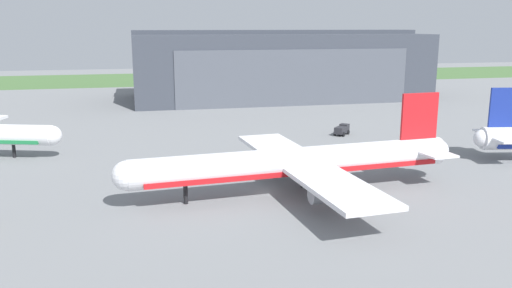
# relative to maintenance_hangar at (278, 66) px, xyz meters

# --- Properties ---
(ground_plane) EXTENTS (440.00, 440.00, 0.00)m
(ground_plane) POSITION_rel_maintenance_hangar_xyz_m (-27.09, -93.06, -9.91)
(ground_plane) COLOR slate
(grass_field_strip) EXTENTS (440.00, 56.00, 0.08)m
(grass_field_strip) POSITION_rel_maintenance_hangar_xyz_m (-27.09, 68.48, -9.87)
(grass_field_strip) COLOR #466B39
(grass_field_strip) RESTS_ON ground_plane
(maintenance_hangar) EXTENTS (87.60, 36.92, 20.74)m
(maintenance_hangar) POSITION_rel_maintenance_hangar_xyz_m (0.00, 0.00, 0.00)
(maintenance_hangar) COLOR #383D47
(maintenance_hangar) RESTS_ON ground_plane
(airliner_near_right) EXTENTS (47.35, 39.12, 12.78)m
(airliner_near_right) POSITION_rel_maintenance_hangar_xyz_m (-23.00, -93.71, -5.76)
(airliner_near_right) COLOR silver
(airliner_near_right) RESTS_ON ground_plane
(baggage_tug) EXTENTS (4.25, 4.34, 2.08)m
(baggage_tug) POSITION_rel_maintenance_hangar_xyz_m (-2.46, -58.98, -8.79)
(baggage_tug) COLOR #28282D
(baggage_tug) RESTS_ON ground_plane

